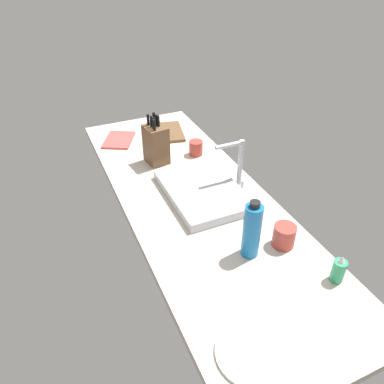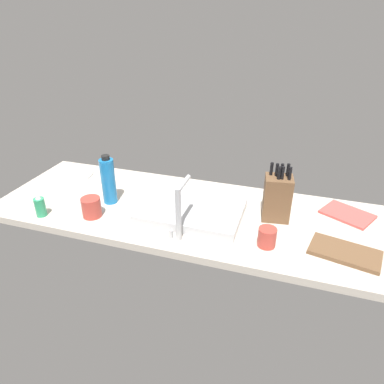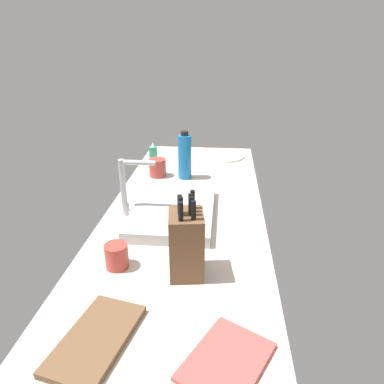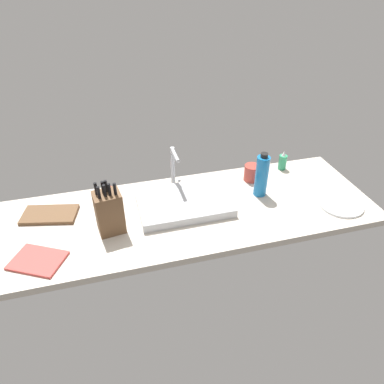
{
  "view_description": "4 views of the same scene",
  "coord_description": "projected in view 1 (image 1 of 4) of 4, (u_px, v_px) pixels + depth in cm",
  "views": [
    {
      "loc": [
        127.67,
        -58.31,
        106.94
      ],
      "look_at": [
        1.25,
        -2.32,
        8.6
      ],
      "focal_mm": 34.77,
      "sensor_mm": 36.0,
      "label": 1
    },
    {
      "loc": [
        -43.72,
        136.07,
        89.57
      ],
      "look_at": [
        0.42,
        -2.15,
        12.32
      ],
      "focal_mm": 32.32,
      "sensor_mm": 36.0,
      "label": 2
    },
    {
      "loc": [
        -128.73,
        -15.5,
        71.92
      ],
      "look_at": [
        4.08,
        -2.96,
        12.19
      ],
      "focal_mm": 32.74,
      "sensor_mm": 36.0,
      "label": 3
    },
    {
      "loc": [
        -35.88,
        -140.1,
        113.92
      ],
      "look_at": [
        3.07,
        3.92,
        11.83
      ],
      "focal_mm": 33.21,
      "sensor_mm": 36.0,
      "label": 4
    }
  ],
  "objects": [
    {
      "name": "knife_block",
      "position": [
        156.0,
        144.0,
        1.95
      ],
      "size": [
        13.38,
        11.91,
        26.67
      ],
      "rotation": [
        0.0,
        0.0,
        0.14
      ],
      "color": "brown",
      "rests_on": "countertop_slab"
    },
    {
      "name": "coffee_mug",
      "position": [
        196.0,
        148.0,
        2.06
      ],
      "size": [
        7.48,
        7.48,
        8.14
      ],
      "primitive_type": "cylinder",
      "color": "#B23D33",
      "rests_on": "countertop_slab"
    },
    {
      "name": "sink_basin",
      "position": [
        202.0,
        191.0,
        1.75
      ],
      "size": [
        46.96,
        32.52,
        4.44
      ],
      "primitive_type": "cube",
      "color": "#B7BABF",
      "rests_on": "countertop_slab"
    },
    {
      "name": "soap_bottle",
      "position": [
        339.0,
        270.0,
        1.31
      ],
      "size": [
        4.81,
        4.81,
        11.78
      ],
      "color": "#2D9966",
      "rests_on": "countertop_slab"
    },
    {
      "name": "dinner_plate",
      "position": [
        253.0,
        352.0,
        1.1
      ],
      "size": [
        22.78,
        22.78,
        1.2
      ],
      "primitive_type": "cylinder",
      "color": "white",
      "rests_on": "countertop_slab"
    },
    {
      "name": "faucet",
      "position": [
        237.0,
        160.0,
        1.75
      ],
      "size": [
        5.5,
        14.79,
        24.2
      ],
      "color": "#B7BABF",
      "rests_on": "countertop_slab"
    },
    {
      "name": "cutting_board",
      "position": [
        170.0,
        132.0,
        2.29
      ],
      "size": [
        28.92,
        19.99,
        1.8
      ],
      "primitive_type": "cube",
      "rotation": [
        0.0,
        0.0,
        -0.22
      ],
      "color": "brown",
      "rests_on": "countertop_slab"
    },
    {
      "name": "ceramic_cup",
      "position": [
        284.0,
        236.0,
        1.46
      ],
      "size": [
        8.86,
        8.86,
        9.37
      ],
      "primitive_type": "cylinder",
      "color": "#B23D33",
      "rests_on": "countertop_slab"
    },
    {
      "name": "water_bottle",
      "position": [
        252.0,
        230.0,
        1.38
      ],
      "size": [
        6.93,
        6.93,
        25.0
      ],
      "color": "#1970B7",
      "rests_on": "countertop_slab"
    },
    {
      "name": "dish_towel",
      "position": [
        119.0,
        140.0,
        2.21
      ],
      "size": [
        26.39,
        24.04,
        1.2
      ],
      "primitive_type": "cube",
      "rotation": [
        0.0,
        0.0,
        -0.5
      ],
      "color": "#CC4C47",
      "rests_on": "countertop_slab"
    },
    {
      "name": "countertop_slab",
      "position": [
        195.0,
        201.0,
        1.75
      ],
      "size": [
        193.57,
        66.26,
        3.5
      ],
      "primitive_type": "cube",
      "color": "beige",
      "rests_on": "ground"
    }
  ]
}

